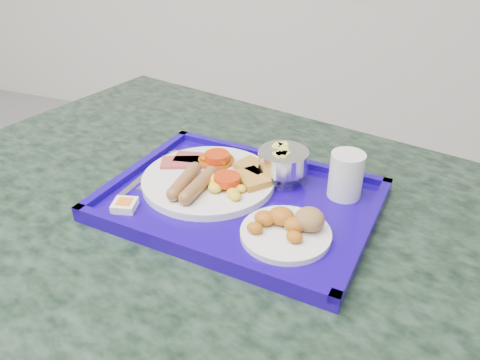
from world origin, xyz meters
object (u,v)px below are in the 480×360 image
object	(u,v)px
table	(229,287)
fruit_bowl	(283,161)
tray	(240,201)
main_plate	(211,178)
juice_cup	(346,174)
bread_plate	(289,227)

from	to	relation	value
table	fruit_bowl	distance (m)	0.30
tray	main_plate	world-z (taller)	main_plate
tray	table	bearing A→B (deg)	-173.22
fruit_bowl	main_plate	bearing A→B (deg)	-154.33
main_plate	juice_cup	world-z (taller)	juice_cup
table	fruit_bowl	bearing A→B (deg)	49.98
table	tray	world-z (taller)	tray
table	tray	bearing A→B (deg)	6.78
bread_plate	table	bearing A→B (deg)	152.85
fruit_bowl	juice_cup	distance (m)	0.12
table	tray	size ratio (longest dim) A/B	2.90
table	tray	xyz separation A→B (m)	(0.02, 0.00, 0.22)
main_plate	fruit_bowl	xyz separation A→B (m)	(0.13, 0.06, 0.03)
bread_plate	juice_cup	distance (m)	0.17
fruit_bowl	juice_cup	size ratio (longest dim) A/B	1.12
tray	fruit_bowl	xyz separation A→B (m)	(0.05, 0.09, 0.05)
main_plate	table	bearing A→B (deg)	-34.62
bread_plate	juice_cup	world-z (taller)	juice_cup
bread_plate	main_plate	bearing A→B (deg)	150.82
bread_plate	juice_cup	xyz separation A→B (m)	(0.06, 0.15, 0.03)
fruit_bowl	bread_plate	bearing A→B (deg)	-70.09
main_plate	bread_plate	size ratio (longest dim) A/B	1.72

